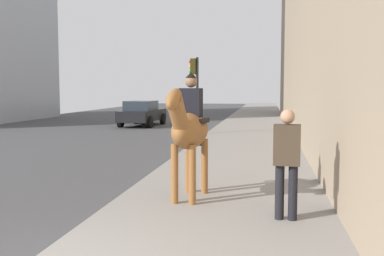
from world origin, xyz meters
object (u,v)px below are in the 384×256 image
(traffic_light_near_curb, at_px, (195,83))
(pedestrian_greeting, at_px, (287,157))
(mounted_horse_near, at_px, (189,129))
(car_near_lane, at_px, (142,113))

(traffic_light_near_curb, bearing_deg, pedestrian_greeting, -165.09)
(mounted_horse_near, relative_size, pedestrian_greeting, 1.36)
(car_near_lane, distance_m, traffic_light_near_curb, 6.58)
(mounted_horse_near, distance_m, pedestrian_greeting, 2.02)
(pedestrian_greeting, xyz_separation_m, car_near_lane, (18.19, 7.36, -0.35))
(pedestrian_greeting, bearing_deg, car_near_lane, 26.71)
(mounted_horse_near, relative_size, traffic_light_near_curb, 0.66)
(mounted_horse_near, xyz_separation_m, car_near_lane, (17.13, 5.67, -0.67))
(car_near_lane, bearing_deg, pedestrian_greeting, -155.24)
(car_near_lane, bearing_deg, traffic_light_near_curb, -139.93)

